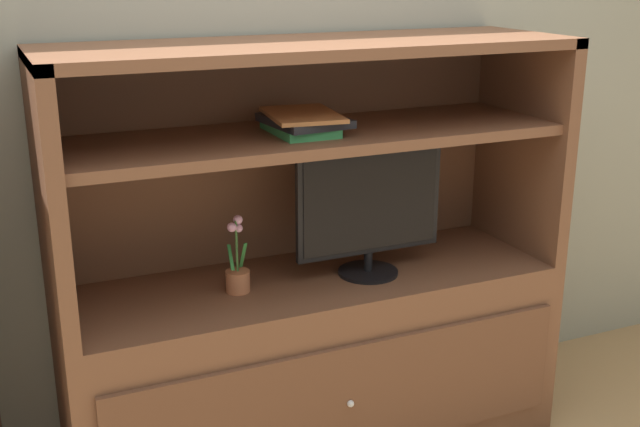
# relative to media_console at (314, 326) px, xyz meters

# --- Properties ---
(painted_rear_wall) EXTENTS (6.00, 0.10, 2.80)m
(painted_rear_wall) POSITION_rel_media_console_xyz_m (0.00, 0.35, 0.91)
(painted_rear_wall) COLOR gray
(painted_rear_wall) RESTS_ON ground_plane
(media_console) EXTENTS (1.77, 0.60, 1.51)m
(media_console) POSITION_rel_media_console_xyz_m (0.00, 0.00, 0.00)
(media_console) COLOR brown
(media_console) RESTS_ON ground_plane
(tv_monitor) EXTENTS (0.55, 0.22, 0.46)m
(tv_monitor) POSITION_rel_media_console_xyz_m (0.19, -0.05, 0.44)
(tv_monitor) COLOR black
(tv_monitor) RESTS_ON media_console
(potted_plant) EXTENTS (0.08, 0.09, 0.27)m
(potted_plant) POSITION_rel_media_console_xyz_m (-0.29, -0.02, 0.26)
(potted_plant) COLOR #B26642
(potted_plant) RESTS_ON media_console
(magazine_stack) EXTENTS (0.26, 0.34, 0.07)m
(magazine_stack) POSITION_rel_media_console_xyz_m (-0.05, -0.02, 0.76)
(magazine_stack) COLOR #338C4C
(magazine_stack) RESTS_ON media_console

